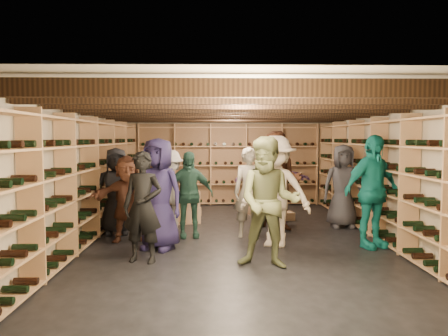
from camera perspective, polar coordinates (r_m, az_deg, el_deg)
The scene contains 23 objects.
ground at distance 7.94m, azimuth 1.45°, elevation -9.00°, with size 8.00×8.00×0.00m, color black.
walls at distance 7.76m, azimuth 1.46°, elevation -0.33°, with size 5.52×8.02×2.40m.
ceiling at distance 7.76m, azimuth 1.48°, elevation 8.53°, with size 5.50×8.00×0.01m, color beige.
ceiling_joists at distance 7.75m, azimuth 1.48°, elevation 7.50°, with size 5.40×7.12×0.18m.
wine_rack_left at distance 8.07m, azimuth -17.09°, elevation -1.23°, with size 0.32×7.50×2.15m.
wine_rack_right at distance 8.30m, azimuth 19.48°, elevation -1.14°, with size 0.32×7.50×2.15m.
wine_rack_back at distance 11.59m, azimuth 0.57°, elevation 0.48°, with size 4.70×0.30×2.15m.
crate_stack_left at distance 9.16m, azimuth -4.81°, elevation -5.09°, with size 0.56×0.44×0.68m.
crate_stack_right at distance 10.20m, azimuth 4.75°, elevation -5.13°, with size 0.58×0.48×0.34m.
crate_loose at distance 9.60m, azimuth 7.53°, elevation -6.24°, with size 0.50×0.33×0.17m, color tan.
person_0 at distance 8.30m, azimuth -13.88°, elevation -2.94°, with size 0.78×0.51×1.60m, color black.
person_1 at distance 6.35m, azimuth -10.57°, elevation -5.00°, with size 0.58×0.38×1.60m, color black.
person_2 at distance 6.01m, azimuth 5.88°, elevation -4.49°, with size 0.88×0.68×1.80m, color #5D623A.
person_3 at distance 7.18m, azimuth 6.73°, elevation -3.05°, with size 1.17×0.67×1.82m, color beige.
person_4 at distance 7.45m, azimuth 18.77°, elevation -2.91°, with size 1.08×0.45×1.83m, color #148379.
person_5 at distance 7.71m, azimuth -12.48°, elevation -3.88°, with size 1.37×0.44×1.48m, color brown.
person_6 at distance 7.03m, azimuth -8.58°, elevation -3.38°, with size 0.87×0.57×1.78m, color #201A40.
person_7 at distance 7.84m, azimuth 3.38°, elevation -3.18°, with size 0.59×0.39×1.61m, color gray.
person_8 at distance 8.46m, azimuth 7.09°, elevation -1.66°, with size 0.93×0.72×1.91m, color #422214.
person_9 at distance 8.27m, azimuth -7.07°, elevation -3.04°, with size 1.00×0.58×1.56m, color #A49E97.
person_10 at distance 7.83m, azimuth -4.71°, elevation -3.46°, with size 0.90×0.38×1.54m, color #204336.
person_11 at distance 9.00m, azimuth 6.06°, elevation -1.81°, with size 1.63×0.52×1.76m, color #87548B.
person_12 at distance 8.96m, azimuth 15.28°, elevation -2.29°, with size 0.81×0.53×1.65m, color #343338.
Camera 1 is at (-0.37, -7.73, 1.79)m, focal length 35.00 mm.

